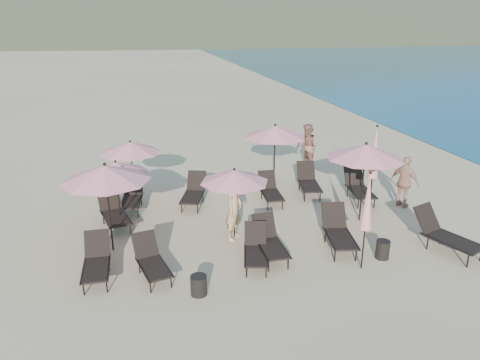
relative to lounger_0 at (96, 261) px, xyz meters
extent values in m
plane|color=#D6BA8C|center=(4.98, -0.71, -0.43)|extent=(800.00, 800.00, 0.00)
cube|color=black|center=(-0.01, -0.27, -0.09)|extent=(0.64, 1.17, 0.05)
cube|color=black|center=(0.02, 0.51, 0.19)|extent=(0.61, 0.46, 0.59)
cylinder|color=black|center=(-0.28, -0.73, -0.26)|extent=(0.03, 0.03, 0.33)
cylinder|color=black|center=(-0.24, 0.25, -0.26)|extent=(0.03, 0.03, 0.33)
cylinder|color=black|center=(0.22, -0.75, -0.26)|extent=(0.03, 0.03, 0.33)
cylinder|color=black|center=(0.26, 0.23, -0.26)|extent=(0.03, 0.03, 0.33)
cube|color=black|center=(-0.29, -0.21, -0.08)|extent=(0.09, 1.29, 0.04)
cube|color=black|center=(0.28, -0.23, -0.08)|extent=(0.09, 1.29, 0.04)
cube|color=black|center=(1.30, -0.52, -0.10)|extent=(0.78, 1.20, 0.05)
cube|color=black|center=(1.15, 0.21, 0.17)|extent=(0.64, 0.53, 0.57)
cylinder|color=black|center=(1.16, -1.02, -0.27)|extent=(0.03, 0.03, 0.31)
cylinder|color=black|center=(0.97, -0.09, -0.27)|extent=(0.03, 0.03, 0.31)
cylinder|color=black|center=(1.63, -0.92, -0.27)|extent=(0.03, 0.03, 0.31)
cylinder|color=black|center=(1.44, 0.01, -0.27)|extent=(0.03, 0.03, 0.31)
cube|color=black|center=(1.02, -0.53, -0.10)|extent=(0.29, 1.22, 0.04)
cube|color=black|center=(1.56, -0.42, -0.10)|extent=(0.29, 1.22, 0.04)
cube|color=black|center=(4.25, -0.32, -0.09)|extent=(0.61, 1.16, 0.05)
cube|color=black|center=(4.26, 0.46, 0.19)|extent=(0.60, 0.44, 0.59)
cylinder|color=black|center=(4.00, -0.80, -0.26)|extent=(0.03, 0.03, 0.33)
cylinder|color=black|center=(4.01, 0.20, -0.26)|extent=(0.03, 0.03, 0.33)
cylinder|color=black|center=(4.50, -0.80, -0.26)|extent=(0.03, 0.03, 0.33)
cylinder|color=black|center=(4.51, 0.19, -0.26)|extent=(0.03, 0.03, 0.33)
cube|color=black|center=(3.96, -0.27, -0.08)|extent=(0.05, 1.30, 0.04)
cube|color=black|center=(4.54, -0.27, -0.08)|extent=(0.05, 1.30, 0.04)
cube|color=black|center=(3.75, -0.54, -0.11)|extent=(0.81, 1.18, 0.04)
cube|color=black|center=(3.93, 0.16, 0.15)|extent=(0.64, 0.54, 0.55)
cylinder|color=black|center=(3.41, -0.92, -0.27)|extent=(0.03, 0.03, 0.30)
cylinder|color=black|center=(3.64, -0.02, -0.27)|extent=(0.03, 0.03, 0.30)
cylinder|color=black|center=(3.86, -1.04, -0.27)|extent=(0.03, 0.03, 0.30)
cylinder|color=black|center=(4.09, -0.14, -0.27)|extent=(0.03, 0.03, 0.30)
cube|color=black|center=(3.50, -0.43, -0.10)|extent=(0.34, 1.18, 0.04)
cube|color=black|center=(4.02, -0.57, -0.10)|extent=(0.34, 1.18, 0.04)
cube|color=black|center=(6.12, -0.30, -0.06)|extent=(0.88, 1.35, 0.05)
cube|color=black|center=(6.29, 0.52, 0.24)|extent=(0.72, 0.59, 0.64)
cylinder|color=black|center=(5.76, -0.75, -0.25)|extent=(0.04, 0.04, 0.35)
cylinder|color=black|center=(5.97, 0.30, -0.25)|extent=(0.04, 0.04, 0.35)
cylinder|color=black|center=(6.28, -0.86, -0.25)|extent=(0.04, 0.04, 0.35)
cylinder|color=black|center=(6.49, 0.19, -0.25)|extent=(0.04, 0.04, 0.35)
cube|color=black|center=(5.83, -0.18, -0.05)|extent=(0.32, 1.38, 0.04)
cube|color=black|center=(6.44, -0.31, -0.05)|extent=(0.32, 1.38, 0.04)
cube|color=black|center=(8.88, -1.20, -0.04)|extent=(1.08, 1.48, 0.06)
cube|color=black|center=(8.59, -0.37, 0.28)|extent=(0.81, 0.70, 0.68)
cylinder|color=black|center=(8.79, -1.82, -0.24)|extent=(0.04, 0.04, 0.37)
cylinder|color=black|center=(8.42, -0.75, -0.24)|extent=(0.04, 0.04, 0.37)
cylinder|color=black|center=(8.96, -0.56, -0.24)|extent=(0.04, 0.04, 0.37)
cube|color=black|center=(8.55, -1.26, -0.03)|extent=(0.54, 1.42, 0.04)
cube|color=black|center=(9.18, -1.04, -0.03)|extent=(0.54, 1.42, 0.04)
cube|color=black|center=(0.46, 2.54, -0.06)|extent=(0.89, 1.35, 0.05)
cube|color=black|center=(0.29, 3.36, 0.24)|extent=(0.73, 0.59, 0.64)
cylinder|color=black|center=(0.31, 1.98, -0.25)|extent=(0.04, 0.04, 0.35)
cylinder|color=black|center=(0.08, 3.02, -0.25)|extent=(0.04, 0.04, 0.35)
cylinder|color=black|center=(0.83, 2.09, -0.25)|extent=(0.04, 0.04, 0.35)
cylinder|color=black|center=(0.61, 3.13, -0.25)|extent=(0.04, 0.04, 0.35)
cube|color=black|center=(0.15, 2.53, -0.05)|extent=(0.33, 1.38, 0.04)
cube|color=black|center=(0.76, 2.65, -0.05)|extent=(0.33, 1.38, 0.04)
cube|color=silver|center=(0.26, 3.50, 0.49)|extent=(0.61, 0.40, 0.39)
cube|color=black|center=(0.93, 3.74, -0.09)|extent=(0.77, 1.23, 0.05)
cube|color=black|center=(1.05, 4.50, 0.19)|extent=(0.66, 0.53, 0.59)
cylinder|color=black|center=(0.60, 3.31, -0.26)|extent=(0.03, 0.03, 0.33)
cylinder|color=black|center=(0.76, 4.28, -0.26)|extent=(0.03, 0.03, 0.33)
cylinder|color=black|center=(1.10, 3.23, -0.26)|extent=(0.03, 0.03, 0.33)
cylinder|color=black|center=(1.26, 4.20, -0.26)|extent=(0.03, 0.03, 0.33)
cube|color=black|center=(0.65, 3.83, -0.08)|extent=(0.25, 1.29, 0.04)
cube|color=black|center=(1.22, 3.74, -0.08)|extent=(0.25, 1.29, 0.04)
cube|color=black|center=(2.84, 3.62, -0.09)|extent=(0.97, 1.31, 0.05)
cube|color=black|center=(3.10, 4.36, 0.20)|extent=(0.72, 0.62, 0.60)
cylinder|color=black|center=(2.43, 3.25, -0.26)|extent=(0.04, 0.04, 0.33)
cylinder|color=black|center=(2.77, 4.20, -0.26)|extent=(0.04, 0.04, 0.33)
cylinder|color=black|center=(2.91, 3.08, -0.26)|extent=(0.04, 0.04, 0.33)
cylinder|color=black|center=(3.25, 4.02, -0.26)|extent=(0.04, 0.04, 0.33)
cube|color=black|center=(2.58, 3.77, -0.08)|extent=(0.48, 1.25, 0.04)
cube|color=black|center=(3.13, 3.57, -0.08)|extent=(0.48, 1.25, 0.04)
cube|color=black|center=(5.39, 3.21, -0.10)|extent=(0.66, 1.15, 0.05)
cube|color=black|center=(5.45, 3.96, 0.17)|extent=(0.61, 0.47, 0.57)
cylinder|color=black|center=(5.11, 2.77, -0.27)|extent=(0.03, 0.03, 0.31)
cylinder|color=black|center=(5.19, 3.72, -0.27)|extent=(0.03, 0.03, 0.31)
cylinder|color=black|center=(5.59, 2.73, -0.27)|extent=(0.03, 0.03, 0.31)
cylinder|color=black|center=(5.67, 3.68, -0.27)|extent=(0.03, 0.03, 0.31)
cube|color=black|center=(5.11, 3.28, -0.09)|extent=(0.14, 1.25, 0.04)
cube|color=black|center=(5.67, 3.24, -0.09)|extent=(0.14, 1.25, 0.04)
cube|color=black|center=(6.87, 3.61, -0.08)|extent=(0.85, 1.30, 0.05)
cube|color=black|center=(7.03, 4.41, 0.22)|extent=(0.70, 0.57, 0.62)
cylinder|color=black|center=(6.52, 3.17, -0.26)|extent=(0.04, 0.04, 0.34)
cylinder|color=black|center=(6.72, 4.19, -0.26)|extent=(0.04, 0.04, 0.34)
cylinder|color=black|center=(7.03, 3.07, -0.26)|extent=(0.04, 0.04, 0.34)
cylinder|color=black|center=(7.23, 4.08, -0.26)|extent=(0.04, 0.04, 0.34)
cube|color=black|center=(6.59, 3.72, -0.07)|extent=(0.31, 1.33, 0.04)
cube|color=black|center=(7.18, 3.60, -0.07)|extent=(0.31, 1.33, 0.04)
cube|color=black|center=(8.29, 2.65, -0.07)|extent=(0.81, 1.31, 0.05)
cube|color=black|center=(8.41, 3.46, 0.23)|extent=(0.70, 0.55, 0.63)
cylinder|color=black|center=(7.95, 2.18, -0.25)|extent=(0.04, 0.04, 0.35)
cylinder|color=black|center=(8.10, 3.22, -0.25)|extent=(0.04, 0.04, 0.35)
cylinder|color=black|center=(8.47, 2.10, -0.25)|extent=(0.04, 0.04, 0.35)
cylinder|color=black|center=(8.63, 3.15, -0.25)|extent=(0.04, 0.04, 0.35)
cube|color=black|center=(7.99, 2.74, -0.06)|extent=(0.24, 1.37, 0.04)
cube|color=black|center=(8.60, 2.65, -0.06)|extent=(0.24, 1.37, 0.04)
cylinder|color=black|center=(0.35, 1.28, 0.70)|extent=(0.05, 0.05, 2.25)
cone|color=#D2777E|center=(0.35, 1.28, 1.72)|extent=(2.25, 2.25, 0.41)
sphere|color=black|center=(0.35, 1.28, 1.96)|extent=(0.09, 0.09, 0.09)
cylinder|color=black|center=(3.65, 1.24, 0.51)|extent=(0.04, 0.04, 1.88)
cone|color=#D2777E|center=(3.65, 1.24, 1.37)|extent=(1.88, 1.88, 0.34)
sphere|color=black|center=(3.65, 1.24, 1.56)|extent=(0.07, 0.07, 0.07)
cylinder|color=black|center=(7.57, 1.38, 0.71)|extent=(0.05, 0.05, 2.27)
cone|color=#D2777E|center=(7.57, 1.38, 1.73)|extent=(2.27, 2.27, 0.41)
sphere|color=black|center=(7.57, 1.38, 1.97)|extent=(0.09, 0.09, 0.09)
cylinder|color=black|center=(1.05, 4.62, 0.55)|extent=(0.04, 0.04, 1.95)
cone|color=#D2777E|center=(1.05, 4.62, 1.43)|extent=(1.95, 1.95, 0.35)
sphere|color=black|center=(1.05, 4.62, 1.63)|extent=(0.07, 0.07, 0.07)
cylinder|color=black|center=(5.91, 4.61, 0.67)|extent=(0.05, 0.05, 2.19)
cone|color=#D2777E|center=(5.91, 4.61, 1.66)|extent=(2.19, 2.19, 0.40)
sphere|color=black|center=(5.91, 4.61, 1.89)|extent=(0.08, 0.08, 0.08)
cylinder|color=black|center=(0.58, 2.68, 0.52)|extent=(0.04, 0.04, 1.90)
cone|color=#D2777E|center=(0.58, 2.68, 1.39)|extent=(1.90, 1.90, 0.34)
sphere|color=black|center=(0.58, 2.68, 1.59)|extent=(0.07, 0.07, 0.07)
cylinder|color=black|center=(6.25, -1.21, 0.11)|extent=(0.04, 0.04, 1.08)
cone|color=#D2777E|center=(6.25, -1.21, 1.33)|extent=(0.29, 0.29, 1.37)
sphere|color=black|center=(6.25, -1.21, 2.05)|extent=(0.07, 0.07, 0.07)
cylinder|color=black|center=(8.07, 1.72, 0.18)|extent=(0.04, 0.04, 1.22)
cone|color=#D2777E|center=(8.07, 1.72, 1.57)|extent=(0.33, 0.33, 1.55)
sphere|color=black|center=(8.07, 1.72, 2.38)|extent=(0.08, 0.08, 0.08)
cylinder|color=black|center=(2.20, -1.33, -0.20)|extent=(0.37, 0.37, 0.46)
cylinder|color=black|center=(7.01, -0.88, -0.18)|extent=(0.35, 0.35, 0.49)
imported|color=tan|center=(3.61, 1.15, 0.44)|extent=(0.72, 0.75, 1.73)
imported|color=#935A4C|center=(7.88, 6.37, 0.49)|extent=(0.85, 1.01, 1.83)
imported|color=tan|center=(9.42, 1.99, 0.41)|extent=(0.81, 1.06, 1.68)
camera|label=1|loc=(0.86, -10.23, 5.48)|focal=35.00mm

